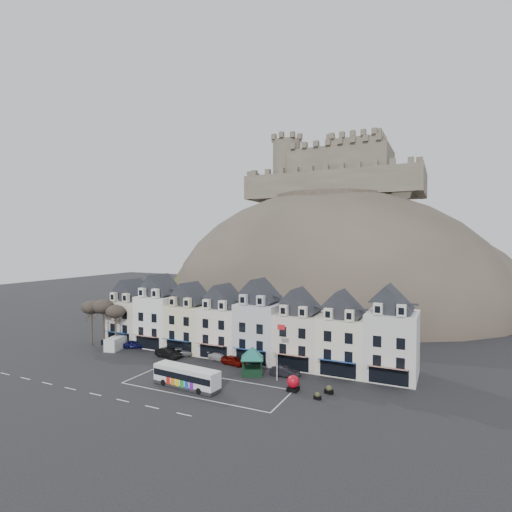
{
  "coord_description": "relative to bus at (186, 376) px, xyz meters",
  "views": [
    {
      "loc": [
        30.5,
        -42.85,
        19.16
      ],
      "look_at": [
        -1.46,
        24.0,
        16.51
      ],
      "focal_mm": 28.0,
      "sensor_mm": 36.0,
      "label": 1
    }
  ],
  "objects": [
    {
      "name": "ground",
      "position": [
        0.08,
        0.09,
        -1.51
      ],
      "size": [
        300.0,
        300.0,
        0.0
      ],
      "primitive_type": "plane",
      "color": "black",
      "rests_on": "ground"
    },
    {
      "name": "coach_bay_markings",
      "position": [
        2.08,
        1.34,
        -1.51
      ],
      "size": [
        22.0,
        7.5,
        0.01
      ],
      "primitive_type": "cube",
      "color": "silver",
      "rests_on": "ground"
    },
    {
      "name": "townhouse_terrace",
      "position": [
        0.22,
        16.06,
        3.79
      ],
      "size": [
        54.4,
        9.35,
        11.8
      ],
      "color": "silver",
      "rests_on": "ground"
    },
    {
      "name": "castle_hill",
      "position": [
        1.33,
        69.05,
        -1.41
      ],
      "size": [
        100.0,
        76.0,
        68.0
      ],
      "color": "#3C372E",
      "rests_on": "ground"
    },
    {
      "name": "castle",
      "position": [
        0.59,
        76.03,
        38.68
      ],
      "size": [
        50.2,
        22.2,
        22.0
      ],
      "color": "brown",
      "rests_on": "ground"
    },
    {
      "name": "tree_left_far",
      "position": [
        -28.92,
        10.59,
        5.38
      ],
      "size": [
        3.61,
        3.61,
        8.24
      ],
      "color": "#31281F",
      "rests_on": "ground"
    },
    {
      "name": "tree_left_mid",
      "position": [
        -25.92,
        10.59,
        5.73
      ],
      "size": [
        3.78,
        3.78,
        8.64
      ],
      "color": "#31281F",
      "rests_on": "ground"
    },
    {
      "name": "tree_left_near",
      "position": [
        -22.92,
        10.59,
        5.04
      ],
      "size": [
        3.43,
        3.43,
        7.84
      ],
      "color": "#31281F",
      "rests_on": "ground"
    },
    {
      "name": "bus",
      "position": [
        0.0,
        0.0,
        0.0
      ],
      "size": [
        9.87,
        3.16,
        2.74
      ],
      "rotation": [
        0.0,
        0.0,
        -0.09
      ],
      "color": "#262628",
      "rests_on": "ground"
    },
    {
      "name": "bus_shelter",
      "position": [
        5.55,
        8.3,
        1.65
      ],
      "size": [
        5.82,
        5.82,
        4.07
      ],
      "rotation": [
        0.0,
        0.0,
        0.43
      ],
      "color": "black",
      "rests_on": "ground"
    },
    {
      "name": "red_buoy",
      "position": [
        13.08,
        4.9,
        -0.48
      ],
      "size": [
        1.64,
        1.64,
        2.02
      ],
      "rotation": [
        0.0,
        0.0,
        0.01
      ],
      "color": "black",
      "rests_on": "ground"
    },
    {
      "name": "flagpole",
      "position": [
        9.84,
        7.55,
        3.1
      ],
      "size": [
        1.17,
        0.18,
        8.07
      ],
      "rotation": [
        0.0,
        0.0,
        0.1
      ],
      "color": "silver",
      "rests_on": "ground"
    },
    {
      "name": "white_van",
      "position": [
        -22.3,
        10.2,
        -0.4
      ],
      "size": [
        3.14,
        5.22,
        2.23
      ],
      "rotation": [
        0.0,
        0.0,
        0.22
      ],
      "color": "silver",
      "rests_on": "ground"
    },
    {
      "name": "planter_west",
      "position": [
        16.69,
        3.59,
        -1.08
      ],
      "size": [
        0.94,
        0.62,
        0.89
      ],
      "rotation": [
        0.0,
        0.0,
        -0.12
      ],
      "color": "black",
      "rests_on": "ground"
    },
    {
      "name": "planter_east",
      "position": [
        17.48,
        5.96,
        -1.0
      ],
      "size": [
        1.16,
        0.76,
        1.07
      ],
      "rotation": [
        0.0,
        0.0,
        -0.22
      ],
      "color": "black",
      "rests_on": "ground"
    },
    {
      "name": "car_navy",
      "position": [
        -19.92,
        12.09,
        -0.8
      ],
      "size": [
        4.49,
        3.19,
        1.42
      ],
      "primitive_type": "imported",
      "rotation": [
        0.0,
        0.0,
        1.98
      ],
      "color": "#0C0D40",
      "rests_on": "ground"
    },
    {
      "name": "car_black",
      "position": [
        -10.72,
        9.91,
        -0.72
      ],
      "size": [
        4.99,
        2.38,
        1.58
      ],
      "primitive_type": "imported",
      "rotation": [
        0.0,
        0.0,
        1.42
      ],
      "color": "black",
      "rests_on": "ground"
    },
    {
      "name": "car_silver",
      "position": [
        -9.52,
        11.85,
        -0.9
      ],
      "size": [
        4.77,
        3.57,
        1.22
      ],
      "primitive_type": "imported",
      "rotation": [
        0.0,
        0.0,
        1.98
      ],
      "color": "#999BA0",
      "rests_on": "ground"
    },
    {
      "name": "car_white",
      "position": [
        -2.06,
        12.09,
        -0.88
      ],
      "size": [
        4.58,
        2.49,
        1.26
      ],
      "primitive_type": "imported",
      "rotation": [
        0.0,
        0.0,
        1.4
      ],
      "color": "silver",
      "rests_on": "ground"
    },
    {
      "name": "car_maroon",
      "position": [
        0.88,
        11.1,
        -0.81
      ],
      "size": [
        4.37,
        2.37,
        1.41
      ],
      "primitive_type": "imported",
      "rotation": [
        0.0,
        0.0,
        1.39
      ],
      "color": "#5F0A05",
      "rests_on": "ground"
    },
    {
      "name": "car_charcoal",
      "position": [
        10.08,
        9.59,
        -0.81
      ],
      "size": [
        4.28,
        1.5,
        1.41
      ],
      "primitive_type": "imported",
      "rotation": [
        0.0,
        0.0,
        1.57
      ],
      "color": "black",
      "rests_on": "ground"
    }
  ]
}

